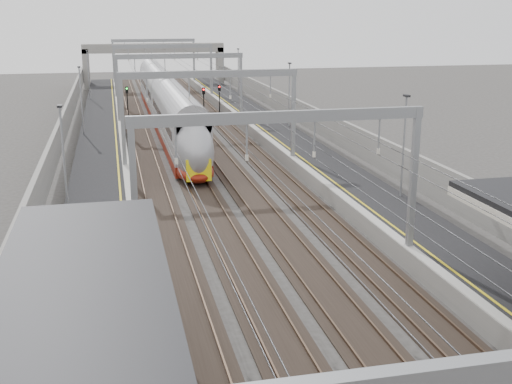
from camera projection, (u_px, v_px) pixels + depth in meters
name	position (u px, v px, depth m)	size (l,w,h in m)	color
platform_left	(102.00, 163.00, 48.94)	(4.00, 120.00, 1.00)	black
platform_right	(303.00, 154.00, 52.33)	(4.00, 120.00, 1.00)	black
tracks	(206.00, 164.00, 50.76)	(11.40, 140.00, 0.20)	black
overhead_line	(193.00, 78.00, 55.32)	(13.00, 140.00, 6.60)	gray
overbridge	(154.00, 54.00, 100.98)	(22.00, 2.20, 6.90)	gray
wall_left	(57.00, 151.00, 47.96)	(0.30, 120.00, 3.20)	gray
wall_right	(340.00, 139.00, 52.71)	(0.30, 120.00, 3.20)	gray
train	(168.00, 110.00, 64.84)	(2.73, 49.77, 4.32)	maroon
signal_green	(127.00, 96.00, 73.20)	(0.32, 0.32, 3.48)	black
signal_red_near	(204.00, 97.00, 72.27)	(0.32, 0.32, 3.48)	black
signal_red_far	(219.00, 94.00, 75.00)	(0.32, 0.32, 3.48)	black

